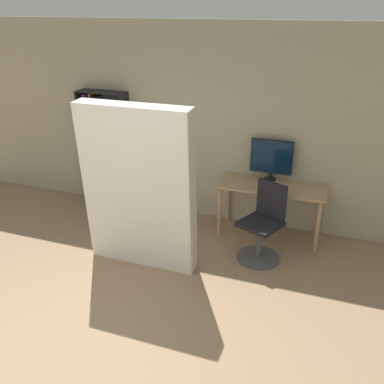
# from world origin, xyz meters

# --- Properties ---
(ground_plane) EXTENTS (16.00, 16.00, 0.00)m
(ground_plane) POSITION_xyz_m (0.00, 0.00, 0.00)
(ground_plane) COLOR #937556
(wall_back) EXTENTS (8.00, 0.06, 2.70)m
(wall_back) POSITION_xyz_m (0.00, 3.42, 1.35)
(wall_back) COLOR tan
(wall_back) RESTS_ON ground
(desk) EXTENTS (1.38, 0.57, 0.72)m
(desk) POSITION_xyz_m (1.29, 3.11, 0.63)
(desk) COLOR tan
(desk) RESTS_ON ground
(monitor) EXTENTS (0.55, 0.16, 0.55)m
(monitor) POSITION_xyz_m (1.23, 3.30, 1.03)
(monitor) COLOR black
(monitor) RESTS_ON desk
(office_chair) EXTENTS (0.58, 0.58, 0.96)m
(office_chair) POSITION_xyz_m (1.31, 2.51, 0.40)
(office_chair) COLOR #4C4C51
(office_chair) RESTS_ON ground
(bookshelf) EXTENTS (0.73, 0.26, 1.74)m
(bookshelf) POSITION_xyz_m (-1.31, 3.30, 0.90)
(bookshelf) COLOR black
(bookshelf) RESTS_ON ground
(mattress_near) EXTENTS (1.31, 0.32, 1.94)m
(mattress_near) POSITION_xyz_m (-0.01, 1.90, 0.97)
(mattress_near) COLOR silver
(mattress_near) RESTS_ON ground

